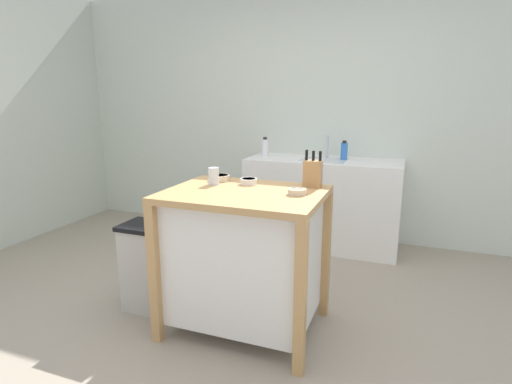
{
  "coord_description": "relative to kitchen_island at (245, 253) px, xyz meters",
  "views": [
    {
      "loc": [
        0.92,
        -2.11,
        1.5
      ],
      "look_at": [
        0.0,
        0.34,
        0.87
      ],
      "focal_mm": 28.61,
      "sensor_mm": 36.0,
      "label": 1
    }
  ],
  "objects": [
    {
      "name": "wall_back",
      "position": [
        -0.0,
        2.05,
        0.79
      ],
      "size": [
        5.7,
        0.1,
        2.6
      ],
      "primitive_type": "cube",
      "color": "silver",
      "rests_on": "ground"
    },
    {
      "name": "bottle_hand_soap",
      "position": [
        0.33,
        1.77,
        0.45
      ],
      "size": [
        0.07,
        0.07,
        0.19
      ],
      "color": "blue",
      "rests_on": "sink_counter"
    },
    {
      "name": "bottle_dish_soap",
      "position": [
        -0.47,
        1.73,
        0.46
      ],
      "size": [
        0.07,
        0.07,
        0.2
      ],
      "color": "white",
      "rests_on": "sink_counter"
    },
    {
      "name": "sink_counter",
      "position": [
        0.15,
        1.7,
        -0.07
      ],
      "size": [
        1.5,
        0.6,
        0.88
      ],
      "color": "white",
      "rests_on": "ground"
    },
    {
      "name": "bowl_ceramic_small",
      "position": [
        0.32,
        0.03,
        0.43
      ],
      "size": [
        0.11,
        0.11,
        0.03
      ],
      "color": "beige",
      "rests_on": "kitchen_island"
    },
    {
      "name": "wall_left",
      "position": [
        -2.85,
        0.65,
        0.79
      ],
      "size": [
        0.1,
        2.79,
        2.6
      ],
      "primitive_type": "cube",
      "color": "beige",
      "rests_on": "ground"
    },
    {
      "name": "bowl_stoneware_deep",
      "position": [
        -0.28,
        0.24,
        0.43
      ],
      "size": [
        0.14,
        0.14,
        0.04
      ],
      "color": "beige",
      "rests_on": "kitchen_island"
    },
    {
      "name": "sink_faucet",
      "position": [
        0.15,
        1.84,
        0.48
      ],
      "size": [
        0.02,
        0.02,
        0.22
      ],
      "color": "#B7BCC1",
      "rests_on": "sink_counter"
    },
    {
      "name": "bowl_ceramic_wide",
      "position": [
        -0.05,
        0.2,
        0.43
      ],
      "size": [
        0.11,
        0.11,
        0.04
      ],
      "color": "silver",
      "rests_on": "kitchen_island"
    },
    {
      "name": "drinking_cup",
      "position": [
        -0.26,
        0.11,
        0.46
      ],
      "size": [
        0.07,
        0.07,
        0.11
      ],
      "color": "silver",
      "rests_on": "kitchen_island"
    },
    {
      "name": "ground_plane",
      "position": [
        -0.0,
        -0.14,
        -0.51
      ],
      "size": [
        6.7,
        6.7,
        0.0
      ],
      "primitive_type": "plane",
      "color": "gray",
      "rests_on": "ground"
    },
    {
      "name": "knife_block",
      "position": [
        0.36,
        0.27,
        0.5
      ],
      "size": [
        0.11,
        0.09,
        0.24
      ],
      "color": "#AD7F4C",
      "rests_on": "kitchen_island"
    },
    {
      "name": "kitchen_island",
      "position": [
        0.0,
        0.0,
        0.0
      ],
      "size": [
        0.97,
        0.74,
        0.92
      ],
      "color": "tan",
      "rests_on": "ground"
    },
    {
      "name": "trash_bin",
      "position": [
        -0.72,
        -0.01,
        -0.2
      ],
      "size": [
        0.36,
        0.28,
        0.63
      ],
      "color": "#B7B2A8",
      "rests_on": "ground"
    }
  ]
}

